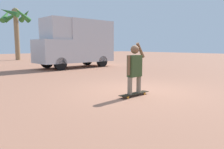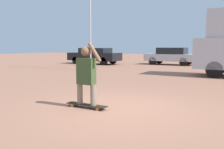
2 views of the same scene
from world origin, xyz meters
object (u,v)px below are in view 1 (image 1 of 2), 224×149
skateboard (134,94)px  palm_tree_near_van (15,19)px  person_skateboarder (135,67)px  camper_van (77,42)px

skateboard → palm_tree_near_van: bearing=79.6°
person_skateboarder → skateboard: bearing=-0.0°
skateboard → person_skateboarder: size_ratio=0.73×
skateboard → palm_tree_near_van: (3.67, 20.07, 4.22)m
skateboard → person_skateboarder: bearing=180.0°
camper_van → palm_tree_near_van: 11.62m
palm_tree_near_van → person_skateboarder: bearing=-100.4°
camper_van → palm_tree_near_van: palm_tree_near_van is taller
skateboard → camper_van: camper_van is taller
person_skateboarder → camper_van: bearing=66.7°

